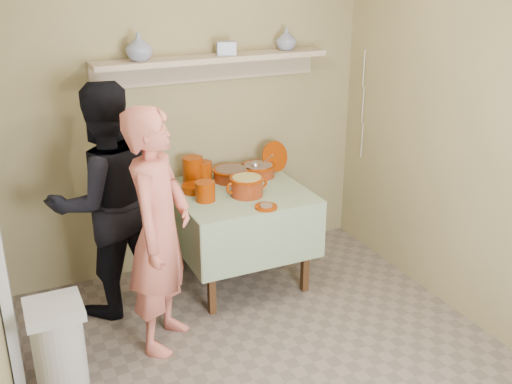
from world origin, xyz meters
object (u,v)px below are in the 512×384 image
serving_table (239,204)px  trash_bin (59,345)px  person_helper (106,202)px  cazuela_rice (247,185)px  person_cook (159,232)px

serving_table → trash_bin: serving_table is taller
person_helper → cazuela_rice: person_helper is taller
cazuela_rice → person_helper: bearing=172.1°
person_cook → person_helper: size_ratio=0.96×
trash_bin → serving_table: bearing=26.6°
person_helper → trash_bin: (-0.48, -0.75, -0.55)m
person_cook → trash_bin: person_cook is taller
cazuela_rice → serving_table: bearing=94.9°
person_helper → serving_table: (0.99, -0.01, -0.19)m
trash_bin → person_cook: bearing=14.6°
serving_table → cazuela_rice: (0.01, -0.13, 0.20)m
person_cook → trash_bin: size_ratio=2.87×
person_helper → cazuela_rice: (1.00, -0.14, 0.01)m
person_cook → cazuela_rice: size_ratio=4.87×
person_cook → person_helper: person_helper is taller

